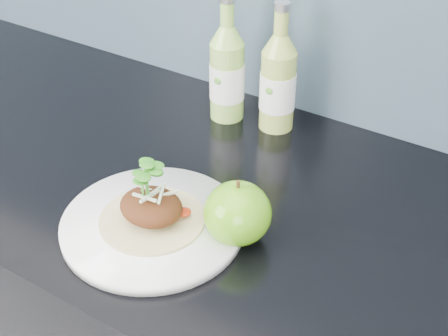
{
  "coord_description": "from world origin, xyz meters",
  "views": [
    {
      "loc": [
        0.44,
        1.06,
        1.48
      ],
      "look_at": [
        0.08,
        1.63,
        1.0
      ],
      "focal_mm": 50.0,
      "sensor_mm": 36.0,
      "label": 1
    }
  ],
  "objects_px": {
    "cider_bottle_left": "(227,73)",
    "cider_bottle_right": "(278,83)",
    "dinner_plate": "(153,225)",
    "green_apple": "(238,213)"
  },
  "relations": [
    {
      "from": "cider_bottle_left",
      "to": "cider_bottle_right",
      "type": "relative_size",
      "value": 1.0
    },
    {
      "from": "cider_bottle_left",
      "to": "cider_bottle_right",
      "type": "distance_m",
      "value": 0.09
    },
    {
      "from": "dinner_plate",
      "to": "cider_bottle_right",
      "type": "xyz_separation_m",
      "value": [
        0.01,
        0.34,
        0.08
      ]
    },
    {
      "from": "dinner_plate",
      "to": "cider_bottle_left",
      "type": "bearing_deg",
      "value": 103.91
    },
    {
      "from": "cider_bottle_left",
      "to": "cider_bottle_right",
      "type": "bearing_deg",
      "value": 22.33
    },
    {
      "from": "dinner_plate",
      "to": "cider_bottle_right",
      "type": "height_order",
      "value": "cider_bottle_right"
    },
    {
      "from": "dinner_plate",
      "to": "cider_bottle_left",
      "type": "distance_m",
      "value": 0.34
    },
    {
      "from": "cider_bottle_right",
      "to": "dinner_plate",
      "type": "bearing_deg",
      "value": -97.68
    },
    {
      "from": "cider_bottle_right",
      "to": "green_apple",
      "type": "bearing_deg",
      "value": -77.0
    },
    {
      "from": "cider_bottle_left",
      "to": "green_apple",
      "type": "bearing_deg",
      "value": -43.08
    }
  ]
}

